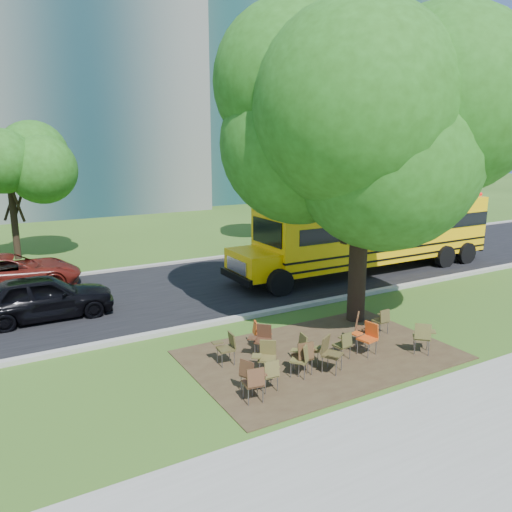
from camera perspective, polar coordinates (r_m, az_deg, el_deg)
ground at (r=13.58m, az=2.70°, el=-11.37°), size 160.00×160.00×0.00m
sidewalk at (r=10.25m, az=18.93°, el=-20.71°), size 60.00×4.00×0.04m
dirt_patch at (r=13.73m, az=7.44°, el=-11.12°), size 7.00×4.50×0.03m
asphalt_road at (r=19.48m, az=-8.42°, el=-3.84°), size 80.00×8.00×0.04m
kerb_near at (r=15.98m, az=-3.11°, el=-7.29°), size 80.00×0.25×0.14m
kerb_far at (r=23.21m, az=-12.15°, el=-1.14°), size 80.00×0.25×0.14m
building_right at (r=57.75m, az=2.74°, el=19.74°), size 30.00×16.00×25.00m
bg_tree_2 at (r=26.52m, az=-26.39°, el=8.61°), size 4.80×4.80×6.62m
bg_tree_3 at (r=28.51m, az=1.28°, el=11.77°), size 5.60×5.60×7.84m
bg_tree_4 at (r=32.64m, az=14.54°, el=10.30°), size 5.00×5.00×6.85m
main_tree at (r=15.46m, az=12.20°, el=13.17°), size 7.20×7.20×9.34m
school_bus at (r=22.56m, az=13.46°, el=2.84°), size 12.62×2.92×3.08m
chair_0 at (r=11.15m, az=-0.13°, el=-14.02°), size 0.62×0.51×0.86m
chair_1 at (r=11.61m, az=1.63°, el=-13.09°), size 0.54×0.47×0.80m
chair_2 at (r=12.32m, az=5.28°, el=-11.34°), size 0.58×0.74×0.86m
chair_3 at (r=12.36m, az=1.18°, el=-11.18°), size 0.74×0.59×0.87m
chair_4 at (r=12.40m, az=5.56°, el=-11.08°), size 0.65×0.52×0.89m
chair_5 at (r=12.58m, az=8.44°, el=-10.69°), size 0.62×0.76×0.93m
chair_6 at (r=13.79m, az=12.65°, el=-8.82°), size 0.62×0.60×0.89m
chair_7 at (r=14.18m, az=18.57°, el=-8.52°), size 0.78×0.62×0.91m
chair_8 at (r=12.93m, az=-3.32°, el=-10.13°), size 0.50×0.59×0.85m
chair_9 at (r=13.39m, az=0.70°, el=-9.25°), size 0.74×0.59×0.86m
chair_10 at (r=13.87m, az=0.36°, el=-8.68°), size 0.48×0.61×0.78m
chair_11 at (r=13.34m, az=10.00°, el=-9.74°), size 0.53×0.53×0.79m
chair_12 at (r=14.29m, az=12.00°, el=-7.87°), size 0.64×0.81×0.94m
chair_13 at (r=15.28m, az=14.24°, el=-6.96°), size 0.52×0.49×0.80m
chair_14 at (r=11.54m, az=-0.61°, el=-13.15°), size 0.64×0.56×0.83m
chair_15 at (r=12.85m, az=5.92°, el=-10.29°), size 0.51×0.64×0.87m
black_car at (r=17.40m, az=-23.17°, el=-4.33°), size 4.37×1.81×1.48m
bg_car_red at (r=21.20m, az=-26.37°, el=-1.74°), size 5.28×2.65×1.44m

